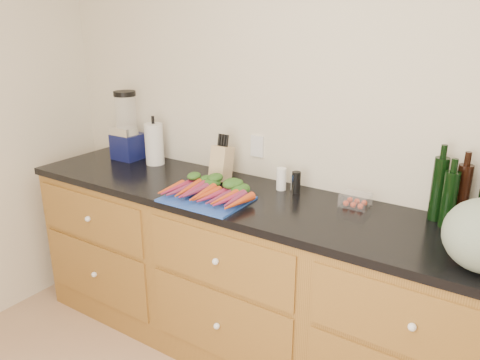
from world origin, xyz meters
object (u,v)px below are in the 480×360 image
Objects in this scene: carrots at (211,191)px; tomato_box at (355,200)px; paper_towel at (154,144)px; blender_appliance at (127,130)px; knife_block at (221,163)px; cutting_board at (206,199)px.

carrots is 0.71m from tomato_box.
paper_towel is at bearing 156.14° from carrots.
paper_towel is at bearing 0.59° from blender_appliance.
knife_block is (-0.12, 0.26, 0.06)m from carrots.
tomato_box is at bearing 0.44° from paper_towel.
cutting_board is at bearing -26.50° from paper_towel.
knife_block is (0.52, -0.02, -0.03)m from paper_towel.
knife_block is at bearing 114.46° from carrots.
carrots is at bearing -17.95° from blender_appliance.
knife_block is at bearing 111.81° from cutting_board.
knife_block reaches higher than carrots.
knife_block is at bearing -177.77° from tomato_box.
tomato_box is at bearing 0.47° from blender_appliance.
blender_appliance is 0.24m from paper_towel.
blender_appliance is 0.75m from knife_block.
cutting_board is 1.62× the size of paper_towel.
knife_block is (0.75, -0.02, -0.09)m from blender_appliance.
blender_appliance is 2.26× the size of knife_block.
cutting_board is 2.15× the size of knife_block.
carrots is 2.42× the size of knife_block.
cutting_board is at bearing -90.00° from carrots.
carrots is 1.82× the size of paper_towel.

